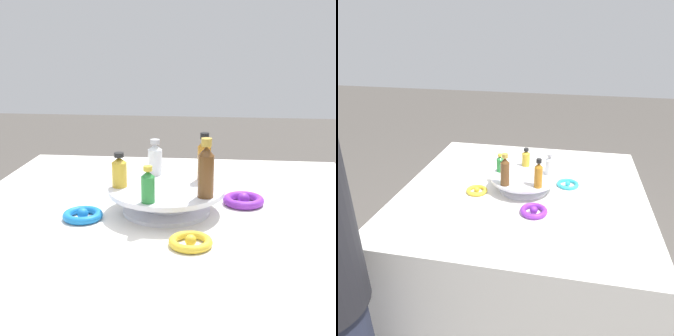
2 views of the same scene
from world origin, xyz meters
TOP-DOWN VIEW (x-y plane):
  - ground_plane at (0.00, 0.00)m, footprint 12.00×12.00m
  - party_table at (0.00, 0.00)m, footprint 1.08×1.08m
  - display_stand at (0.00, 0.00)m, footprint 0.29×0.29m
  - bottle_clear at (0.04, -0.11)m, footprint 0.04×0.04m
  - bottle_gold at (0.12, 0.01)m, footprint 0.04×0.04m
  - bottle_green at (0.03, 0.11)m, footprint 0.03×0.03m
  - bottle_brown at (-0.10, 0.06)m, footprint 0.04×0.04m
  - bottle_amber at (-0.09, -0.07)m, footprint 0.04×0.04m
  - ribbon_bow_teal at (0.07, -0.20)m, footprint 0.10×0.10m
  - ribbon_bow_blue at (0.20, 0.07)m, footprint 0.10×0.10m
  - ribbon_bow_gold at (-0.07, 0.20)m, footprint 0.09×0.09m
  - ribbon_bow_purple at (-0.20, -0.07)m, footprint 0.11×0.11m

SIDE VIEW (x-z plane):
  - ground_plane at x=0.00m, z-range 0.00..0.00m
  - party_table at x=0.00m, z-range 0.00..0.76m
  - ribbon_bow_teal at x=0.07m, z-range 0.75..0.78m
  - ribbon_bow_gold at x=-0.07m, z-range 0.75..0.78m
  - ribbon_bow_blue at x=0.20m, z-range 0.75..0.78m
  - ribbon_bow_purple at x=-0.20m, z-range 0.75..0.78m
  - display_stand at x=0.00m, z-range 0.76..0.83m
  - bottle_green at x=0.03m, z-range 0.82..0.90m
  - bottle_gold at x=0.12m, z-range 0.82..0.91m
  - bottle_clear at x=0.04m, z-range 0.82..0.91m
  - bottle_amber at x=-0.09m, z-range 0.82..0.94m
  - bottle_brown at x=-0.10m, z-range 0.81..0.96m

